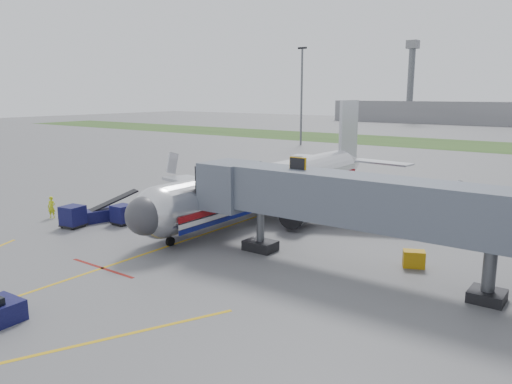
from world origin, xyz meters
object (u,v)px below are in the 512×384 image
Objects in this scene: baggage_tug at (159,202)px; ramp_worker at (52,207)px; belt_loader at (107,213)px; airliner at (272,184)px.

baggage_tug is 9.49m from ramp_worker.
baggage_tug is at bearing 81.43° from belt_loader.
baggage_tug is (-9.18, -5.85, -1.85)m from airliner.
airliner is 15.15m from belt_loader.
belt_loader is (-9.99, -11.20, -2.05)m from airliner.
ramp_worker reaches higher than baggage_tug.
ramp_worker is at bearing -150.48° from belt_loader.
airliner is at bearing 48.28° from belt_loader.
airliner is 11.04m from baggage_tug.
baggage_tug is 5.42m from belt_loader.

